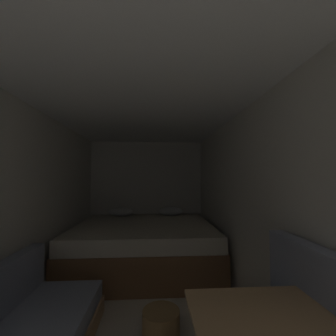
# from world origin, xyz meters

# --- Properties ---
(ground_plane) EXTENTS (6.80, 6.80, 0.00)m
(ground_plane) POSITION_xyz_m (0.00, 1.78, 0.00)
(ground_plane) COLOR beige
(wall_back) EXTENTS (2.34, 0.05, 2.14)m
(wall_back) POSITION_xyz_m (0.00, 4.20, 1.07)
(wall_back) COLOR silver
(wall_back) RESTS_ON ground
(wall_left) EXTENTS (0.05, 4.80, 2.14)m
(wall_left) POSITION_xyz_m (-1.15, 1.78, 1.07)
(wall_left) COLOR silver
(wall_left) RESTS_ON ground
(wall_right) EXTENTS (0.05, 4.80, 2.14)m
(wall_right) POSITION_xyz_m (1.15, 1.78, 1.07)
(wall_right) COLOR silver
(wall_right) RESTS_ON ground
(ceiling_slab) EXTENTS (2.34, 4.80, 0.05)m
(ceiling_slab) POSITION_xyz_m (0.00, 1.78, 2.17)
(ceiling_slab) COLOR white
(ceiling_slab) RESTS_ON wall_left
(bed) EXTENTS (2.12, 1.85, 0.84)m
(bed) POSITION_xyz_m (0.00, 3.21, 0.34)
(bed) COLOR brown
(bed) RESTS_ON ground
(wicker_basket) EXTENTS (0.33, 0.33, 0.24)m
(wicker_basket) POSITION_xyz_m (0.22, 1.64, 0.12)
(wicker_basket) COLOR olive
(wicker_basket) RESTS_ON ground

